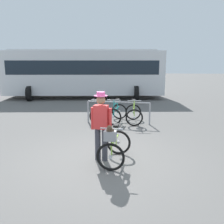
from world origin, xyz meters
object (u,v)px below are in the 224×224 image
racked_bike_lime (134,114)px  bus_distant (84,71)px  racked_bike_teal (116,113)px  person_with_featured_bike (101,123)px  featured_bicycle (114,145)px  racked_bike_white (99,112)px

racked_bike_lime → bus_distant: bus_distant is taller
racked_bike_teal → person_with_featured_bike: 3.90m
racked_bike_teal → bus_distant: 6.93m
featured_bicycle → person_with_featured_bike: size_ratio=0.72×
racked_bike_teal → racked_bike_lime: (0.70, -0.06, 0.00)m
racked_bike_lime → person_with_featured_bike: size_ratio=0.65×
bus_distant → racked_bike_teal: bearing=-67.9°
bus_distant → racked_bike_lime: bearing=-62.9°
racked_bike_lime → bus_distant: 7.27m
racked_bike_white → racked_bike_teal: 0.70m
featured_bicycle → bus_distant: 10.80m
racked_bike_lime → featured_bicycle: (-0.45, -4.00, 0.12)m
featured_bicycle → racked_bike_teal: bearing=93.4°
racked_bike_teal → featured_bicycle: 4.07m
racked_bike_lime → bus_distant: size_ratio=0.11×
racked_bike_teal → racked_bike_lime: size_ratio=1.08×
racked_bike_white → bus_distant: bus_distant is taller
racked_bike_white → person_with_featured_bike: size_ratio=0.65×
racked_bike_teal → racked_bike_lime: same height
featured_bicycle → bus_distant: bus_distant is taller
person_with_featured_bike → bus_distant: bearing=103.7°
racked_bike_white → racked_bike_teal: bearing=-4.9°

